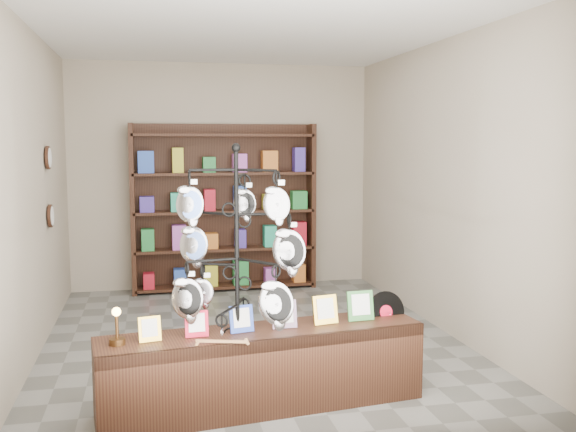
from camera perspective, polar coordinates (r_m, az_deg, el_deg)
name	(u,v)px	position (r m, az deg, el deg)	size (l,w,h in m)	color
ground	(252,340)	(6.52, -3.21, -10.91)	(5.00, 5.00, 0.00)	slate
room_envelope	(251,153)	(6.22, -3.32, 5.59)	(5.00, 5.00, 5.00)	#A99B88
display_tree	(237,259)	(4.59, -4.56, -3.86)	(1.05, 1.05, 1.95)	black
front_shelf	(263,368)	(4.86, -2.21, -13.38)	(2.44, 0.78, 0.85)	black
back_shelving	(224,213)	(8.54, -5.68, 0.30)	(2.42, 0.36, 2.20)	black
wall_clocks	(49,187)	(7.03, -20.45, 2.43)	(0.03, 0.24, 0.84)	black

